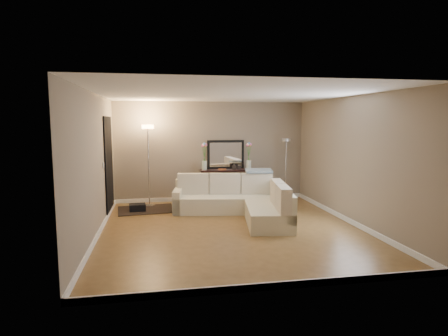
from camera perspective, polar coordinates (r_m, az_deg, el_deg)
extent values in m
cube|color=brown|center=(7.44, 1.09, -9.24)|extent=(5.00, 5.50, 0.01)
cube|color=white|center=(7.16, 1.14, 11.25)|extent=(5.00, 5.50, 0.01)
cube|color=gray|center=(9.89, -1.98, 2.53)|extent=(5.00, 0.02, 2.60)
cube|color=gray|center=(4.53, 7.90, -2.95)|extent=(5.00, 0.02, 2.60)
cube|color=gray|center=(7.14, -19.07, 0.38)|extent=(0.02, 5.50, 2.60)
cube|color=gray|center=(8.05, 18.93, 1.11)|extent=(0.02, 5.50, 2.60)
cube|color=white|center=(10.04, -1.93, -4.61)|extent=(5.00, 0.03, 0.10)
cube|color=white|center=(4.92, 7.55, -17.37)|extent=(5.00, 0.03, 0.10)
cube|color=white|center=(7.37, -18.48, -9.31)|extent=(0.03, 5.50, 0.10)
cube|color=white|center=(8.25, 18.43, -7.56)|extent=(0.03, 5.50, 0.10)
cube|color=black|center=(8.83, -17.13, 0.36)|extent=(0.02, 1.20, 2.20)
cube|color=white|center=(7.98, -17.89, 0.37)|extent=(0.02, 0.08, 0.12)
cube|color=beige|center=(8.76, 0.48, -5.42)|extent=(2.55, 1.22, 0.38)
cube|color=beige|center=(9.03, 0.43, -3.34)|extent=(2.45, 0.57, 0.53)
cube|color=beige|center=(8.78, -7.05, -4.94)|extent=(0.30, 0.86, 0.53)
cube|color=beige|center=(7.68, 6.76, -7.26)|extent=(1.07, 1.62, 0.38)
cube|color=beige|center=(8.08, 8.69, -4.66)|extent=(0.55, 2.35, 0.53)
cube|color=beige|center=(8.91, -4.71, -2.39)|extent=(0.76, 0.32, 0.49)
cube|color=beige|center=(8.90, 0.14, -2.39)|extent=(0.76, 0.32, 0.49)
cube|color=beige|center=(8.94, 4.97, -2.36)|extent=(0.76, 0.32, 0.49)
cube|color=beige|center=(7.89, 8.15, -3.67)|extent=(0.31, 0.70, 0.49)
cube|color=beige|center=(7.21, 9.05, -4.71)|extent=(0.31, 0.70, 0.49)
cube|color=#7F94A3|center=(8.93, 5.31, -0.42)|extent=(0.66, 0.42, 0.08)
cube|color=black|center=(9.72, 0.44, -0.35)|extent=(1.39, 0.40, 0.04)
cube|color=black|center=(9.55, -3.18, -3.07)|extent=(0.05, 0.05, 0.81)
cube|color=black|center=(9.85, -3.36, -2.77)|extent=(0.05, 0.05, 0.81)
cube|color=black|center=(9.76, 4.28, -2.86)|extent=(0.05, 0.05, 0.81)
cube|color=black|center=(10.05, 3.89, -2.57)|extent=(0.05, 0.05, 0.81)
cube|color=black|center=(9.82, 0.44, -4.04)|extent=(1.30, 0.36, 0.03)
cube|color=#BF3333|center=(9.72, -2.86, -3.46)|extent=(0.03, 0.17, 0.20)
cube|color=#3359A5|center=(9.73, -2.61, -3.39)|extent=(0.04, 0.17, 0.22)
cube|color=gold|center=(9.73, -2.32, -3.32)|extent=(0.05, 0.17, 0.24)
cube|color=#3F7F4C|center=(9.74, -1.99, -3.43)|extent=(0.05, 0.17, 0.20)
cube|color=#994C99|center=(9.75, -1.70, -3.37)|extent=(0.03, 0.17, 0.22)
cube|color=orange|center=(9.75, -1.44, -3.30)|extent=(0.04, 0.17, 0.24)
cube|color=#262626|center=(9.76, -1.15, -3.41)|extent=(0.05, 0.17, 0.20)
cube|color=#4C99B2|center=(9.76, -0.83, -3.34)|extent=(0.05, 0.17, 0.22)
cube|color=#B2A58C|center=(9.77, -0.54, -3.27)|extent=(0.03, 0.17, 0.24)
cube|color=brown|center=(9.78, -0.28, -3.39)|extent=(0.04, 0.17, 0.20)
cube|color=navy|center=(9.79, 0.01, -3.32)|extent=(0.05, 0.17, 0.22)
cube|color=gold|center=(9.79, 0.33, -3.25)|extent=(0.05, 0.17, 0.24)
cube|color=black|center=(9.86, 0.25, 2.05)|extent=(0.98, 0.06, 0.76)
cube|color=white|center=(9.83, 0.27, 2.04)|extent=(0.85, 0.03, 0.64)
cube|color=#CA5D23|center=(9.67, -0.29, -0.26)|extent=(0.19, 0.13, 0.04)
cube|color=black|center=(9.69, 1.58, 0.04)|extent=(0.11, 0.02, 0.14)
cube|color=black|center=(9.72, 2.32, -0.01)|extent=(0.09, 0.02, 0.12)
cylinder|color=silver|center=(9.63, -3.01, 0.34)|extent=(0.13, 0.13, 0.25)
cylinder|color=#38722D|center=(9.60, -3.13, 2.09)|extent=(0.10, 0.01, 0.44)
sphere|color=#E5598C|center=(9.58, -3.27, 3.42)|extent=(0.08, 0.08, 0.07)
cylinder|color=#38722D|center=(9.60, -3.07, 2.16)|extent=(0.06, 0.01, 0.46)
sphere|color=white|center=(9.58, -3.15, 3.55)|extent=(0.08, 0.08, 0.07)
cylinder|color=#38722D|center=(9.60, -3.02, 2.22)|extent=(0.01, 0.01, 0.49)
sphere|color=#598CE5|center=(9.58, -3.03, 3.68)|extent=(0.08, 0.08, 0.07)
cylinder|color=#38722D|center=(9.60, -2.96, 2.10)|extent=(0.06, 0.01, 0.44)
sphere|color=#E58C4C|center=(9.58, -2.90, 3.42)|extent=(0.08, 0.08, 0.07)
cylinder|color=#38722D|center=(9.60, -2.91, 2.16)|extent=(0.11, 0.01, 0.46)
sphere|color=#D866B2|center=(9.58, -2.78, 3.55)|extent=(0.08, 0.08, 0.07)
cylinder|color=silver|center=(9.82, 3.78, 0.46)|extent=(0.13, 0.13, 0.25)
cylinder|color=#38722D|center=(9.78, 3.69, 2.19)|extent=(0.10, 0.01, 0.44)
sphere|color=#E5598C|center=(9.76, 3.57, 3.49)|extent=(0.08, 0.08, 0.07)
cylinder|color=#38722D|center=(9.79, 3.74, 2.25)|extent=(0.06, 0.01, 0.46)
sphere|color=white|center=(9.77, 3.69, 3.61)|extent=(0.08, 0.08, 0.07)
cylinder|color=#38722D|center=(9.79, 3.80, 2.31)|extent=(0.01, 0.01, 0.49)
sphere|color=#598CE5|center=(9.77, 3.81, 3.74)|extent=(0.08, 0.08, 0.07)
cylinder|color=#38722D|center=(9.79, 3.85, 2.19)|extent=(0.06, 0.01, 0.44)
sphere|color=#E58C4C|center=(9.78, 3.92, 3.49)|extent=(0.08, 0.08, 0.07)
cylinder|color=#38722D|center=(9.79, 3.90, 2.25)|extent=(0.11, 0.01, 0.46)
sphere|color=#D866B2|center=(9.78, 4.04, 3.61)|extent=(0.08, 0.08, 0.07)
cylinder|color=silver|center=(9.51, -11.26, -5.62)|extent=(0.29, 0.29, 0.03)
cylinder|color=silver|center=(9.35, -11.40, 0.09)|extent=(0.03, 0.03, 1.91)
cylinder|color=#FFBF72|center=(9.28, -11.55, 6.17)|extent=(0.31, 0.31, 0.09)
cylinder|color=silver|center=(10.07, 9.28, -4.88)|extent=(0.25, 0.25, 0.03)
cylinder|color=silver|center=(9.94, 9.37, -0.45)|extent=(0.03, 0.03, 1.57)
cylinder|color=silver|center=(9.87, 9.47, 4.26)|extent=(0.27, 0.27, 0.07)
cube|color=black|center=(9.13, -11.74, -6.21)|extent=(1.40, 1.11, 0.02)
cube|color=black|center=(9.01, -13.05, -6.11)|extent=(0.40, 0.30, 0.24)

